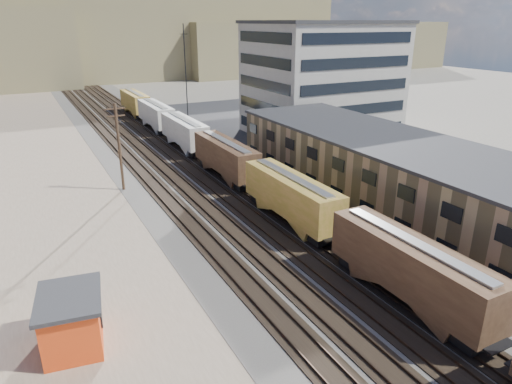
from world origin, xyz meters
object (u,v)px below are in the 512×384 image
freight_train (254,173)px  maintenance_shed (72,320)px  utility_pole_north (119,145)px  parked_car_blue (315,132)px

freight_train → maintenance_shed: freight_train is taller
utility_pole_north → parked_car_blue: 36.43m
utility_pole_north → parked_car_blue: bearing=18.0°
freight_train → parked_car_blue: size_ratio=19.78×
parked_car_blue → freight_train: bearing=176.9°
freight_train → parked_car_blue: bearing=42.6°
maintenance_shed → utility_pole_north: bearing=71.6°
parked_car_blue → maintenance_shed: bearing=175.1°
maintenance_shed → parked_car_blue: 56.84m
utility_pole_north → maintenance_shed: 27.59m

